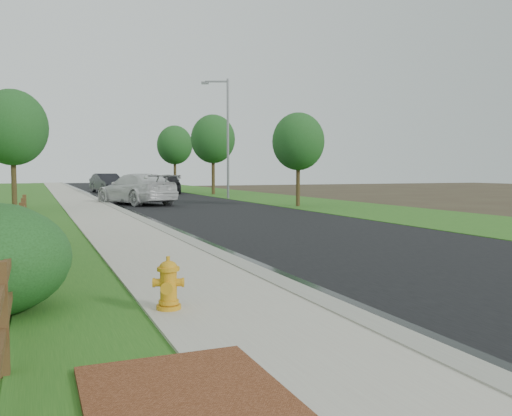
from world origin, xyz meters
name	(u,v)px	position (x,y,z in m)	size (l,w,h in m)	color
ground	(363,345)	(0.00, 0.00, 0.00)	(120.00, 120.00, 0.00)	#362A1D
road	(150,196)	(4.60, 35.00, 0.01)	(8.00, 90.00, 0.02)	black
curb	(90,196)	(0.40, 35.00, 0.06)	(0.40, 90.00, 0.12)	gray
wet_gutter	(96,197)	(0.75, 35.00, 0.02)	(0.50, 90.00, 0.00)	black
sidewalk	(71,197)	(-0.90, 35.00, 0.05)	(2.20, 90.00, 0.10)	#ABA395
grass_strip	(42,198)	(-2.80, 35.00, 0.03)	(1.60, 90.00, 0.06)	#225618
verge_far	(237,194)	(11.50, 35.00, 0.02)	(6.00, 90.00, 0.04)	#225618
brick_patch	(194,412)	(-2.20, -1.00, 0.06)	(1.60, 2.40, 0.11)	brown
ranch_fence	(18,238)	(-3.60, 6.40, 0.62)	(0.12, 16.92, 1.10)	#493218
fire_hydrant	(168,285)	(-1.70, 1.96, 0.42)	(0.46, 0.37, 0.70)	gold
white_suv	(136,189)	(2.00, 25.52, 0.88)	(2.40, 5.90, 1.71)	silver
dark_car_mid	(168,183)	(6.85, 38.71, 0.85)	(1.95, 4.85, 1.65)	black
dark_car_far	(107,183)	(2.47, 42.21, 0.83)	(1.71, 4.92, 1.62)	black
streetlight	(226,131)	(8.56, 29.21, 4.49)	(1.74, 0.84, 7.92)	gray
shrub_c	(3,234)	(-3.90, 7.24, 0.62)	(1.71, 1.71, 1.24)	#1B4217
tree_near_left	(12,128)	(-4.14, 22.38, 3.86)	(3.17, 3.17, 5.62)	#332715
tree_near_right	(298,142)	(9.50, 20.43, 3.40)	(2.73, 2.73, 4.91)	#332715
tree_mid_right	(213,139)	(9.69, 35.46, 4.33)	(3.44, 3.44, 6.23)	#332715
tree_far_right	(175,145)	(9.00, 45.01, 4.26)	(3.30, 3.30, 6.09)	#332715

